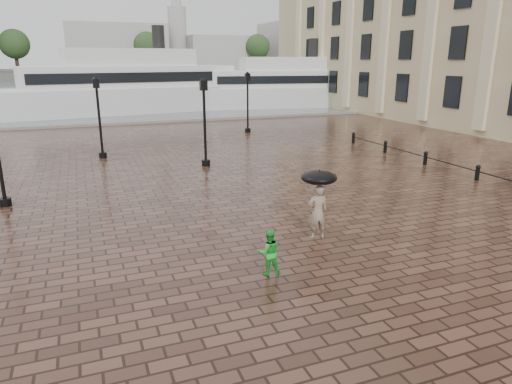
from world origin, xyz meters
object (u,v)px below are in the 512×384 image
adult_pedestrian (318,212)px  child_pedestrian (269,252)px  ferry_far (290,86)px  ferry_near (132,86)px  street_lamps (107,117)px

adult_pedestrian → child_pedestrian: bearing=45.7°
child_pedestrian → ferry_far: size_ratio=0.05×
ferry_near → ferry_far: bearing=-10.8°
street_lamps → child_pedestrian: size_ratio=17.32×
street_lamps → ferry_far: bearing=46.9°
street_lamps → ferry_near: bearing=80.6°
street_lamps → child_pedestrian: (2.83, -16.58, -1.71)m
street_lamps → ferry_far: ferry_far is taller
ferry_near → ferry_far: size_ratio=1.14×
street_lamps → ferry_near: size_ratio=0.77×
street_lamps → adult_pedestrian: bearing=-70.6°
ferry_near → ferry_far: ferry_near is taller
ferry_near → adult_pedestrian: bearing=-97.0°
adult_pedestrian → ferry_far: 42.09m
adult_pedestrian → ferry_near: size_ratio=0.06×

